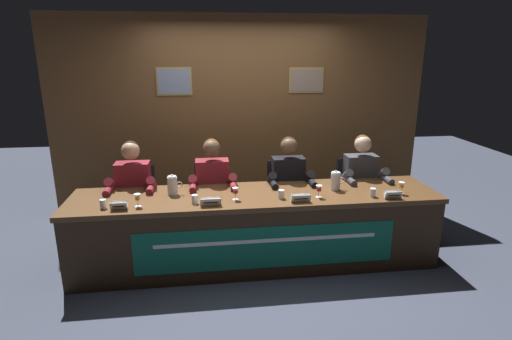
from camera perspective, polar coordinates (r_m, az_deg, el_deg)
name	(u,v)px	position (r m, az deg, el deg)	size (l,w,h in m)	color
ground_plane	(256,261)	(4.44, 0.00, -12.59)	(12.00, 12.00, 0.00)	#383D4C
wall_back_panelled	(241,117)	(5.47, -2.06, 7.40)	(4.90, 0.14, 2.60)	brown
conference_table	(258,220)	(4.10, 0.23, -6.96)	(3.70, 0.80, 0.76)	brown
chair_far_left	(138,207)	(4.81, -16.21, -5.04)	(0.44, 0.45, 0.91)	black
panelist_far_left	(133,190)	(4.54, -16.85, -2.68)	(0.51, 0.48, 1.24)	black
nameplate_far_left	(119,206)	(3.90, -18.63, -4.77)	(0.15, 0.06, 0.08)	white
juice_glass_far_left	(137,198)	(3.92, -16.25, -3.77)	(0.06, 0.06, 0.12)	white
water_cup_far_left	(103,204)	(3.99, -20.59, -4.54)	(0.06, 0.06, 0.08)	silver
chair_center_left	(213,204)	(4.75, -6.01, -4.74)	(0.44, 0.45, 0.91)	black
panelist_center_left	(213,187)	(4.47, -6.05, -2.33)	(0.51, 0.48, 1.24)	black
nameplate_center_left	(211,202)	(3.82, -6.35, -4.45)	(0.20, 0.06, 0.08)	white
juice_glass_center_left	(235,191)	(3.94, -2.91, -3.00)	(0.06, 0.06, 0.12)	white
water_cup_center_left	(195,200)	(3.90, -8.55, -4.12)	(0.06, 0.06, 0.08)	silver
chair_center_right	(285,201)	(4.84, 4.12, -4.30)	(0.44, 0.45, 0.91)	black
panelist_center_right	(289,184)	(4.56, 4.68, -1.90)	(0.51, 0.48, 1.24)	black
nameplate_center_right	(301,198)	(3.91, 6.27, -3.93)	(0.19, 0.06, 0.08)	white
juice_glass_center_right	(319,189)	(4.04, 8.79, -2.65)	(0.06, 0.06, 0.12)	white
water_cup_center_right	(281,195)	(3.99, 3.56, -3.47)	(0.06, 0.06, 0.08)	silver
chair_far_right	(354,198)	(5.07, 13.60, -3.76)	(0.44, 0.45, 0.91)	black
panelist_far_right	(362,181)	(4.81, 14.65, -1.44)	(0.51, 0.48, 1.24)	black
nameplate_far_right	(393,195)	(4.19, 18.60, -3.31)	(0.17, 0.06, 0.08)	white
juice_glass_far_right	(401,186)	(4.35, 19.65, -2.08)	(0.06, 0.06, 0.12)	white
water_cup_far_right	(373,193)	(4.20, 16.01, -3.10)	(0.06, 0.06, 0.08)	silver
water_pitcher_left_side	(173,185)	(4.16, -11.59, -2.12)	(0.15, 0.10, 0.21)	silver
water_pitcher_right_side	(336,181)	(4.30, 11.07, -1.51)	(0.15, 0.10, 0.21)	silver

